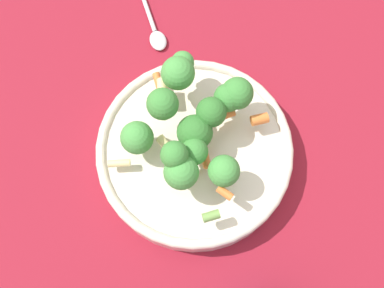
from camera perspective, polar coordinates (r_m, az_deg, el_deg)
The scene contains 4 objects.
ground_plane at distance 0.65m, azimuth 0.00°, elevation -1.66°, with size 3.00×3.00×0.00m, color maroon.
bowl at distance 0.63m, azimuth 0.00°, elevation -1.00°, with size 0.27×0.27×0.05m.
pasta_salad at distance 0.57m, azimuth -0.42°, elevation 2.65°, with size 0.22×0.21×0.08m.
spoon at distance 0.75m, azimuth -5.48°, elevation 15.34°, with size 0.18×0.07×0.01m.
Camera 1 is at (-0.19, -0.00, 0.62)m, focal length 42.00 mm.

